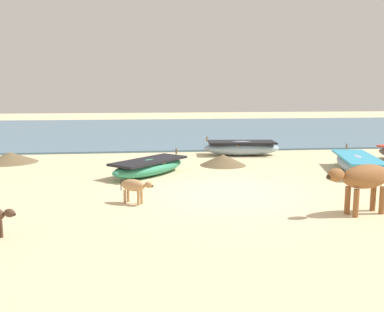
{
  "coord_description": "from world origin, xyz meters",
  "views": [
    {
      "loc": [
        -2.22,
        -10.8,
        2.65
      ],
      "look_at": [
        -0.65,
        2.48,
        0.6
      ],
      "focal_mm": 40.49,
      "sensor_mm": 36.0,
      "label": 1
    }
  ],
  "objects_px": {
    "fishing_boat_3": "(357,164)",
    "cow_adult_brown": "(364,179)",
    "fishing_boat_4": "(241,148)",
    "fishing_boat_2": "(149,167)",
    "calf_near_tan": "(134,186)"
  },
  "relations": [
    {
      "from": "fishing_boat_3",
      "to": "cow_adult_brown",
      "type": "relative_size",
      "value": 2.31
    },
    {
      "from": "fishing_boat_4",
      "to": "cow_adult_brown",
      "type": "relative_size",
      "value": 1.93
    },
    {
      "from": "fishing_boat_4",
      "to": "cow_adult_brown",
      "type": "xyz_separation_m",
      "value": [
        0.63,
        -8.61,
        0.47
      ]
    },
    {
      "from": "cow_adult_brown",
      "to": "fishing_boat_2",
      "type": "bearing_deg",
      "value": -61.16
    },
    {
      "from": "fishing_boat_2",
      "to": "fishing_boat_4",
      "type": "distance_m",
      "value": 5.38
    },
    {
      "from": "fishing_boat_2",
      "to": "calf_near_tan",
      "type": "height_order",
      "value": "fishing_boat_2"
    },
    {
      "from": "fishing_boat_3",
      "to": "fishing_boat_4",
      "type": "distance_m",
      "value": 4.99
    },
    {
      "from": "fishing_boat_3",
      "to": "cow_adult_brown",
      "type": "bearing_deg",
      "value": 168.19
    },
    {
      "from": "fishing_boat_4",
      "to": "calf_near_tan",
      "type": "distance_m",
      "value": 8.34
    },
    {
      "from": "fishing_boat_2",
      "to": "cow_adult_brown",
      "type": "relative_size",
      "value": 1.76
    },
    {
      "from": "fishing_boat_2",
      "to": "fishing_boat_3",
      "type": "xyz_separation_m",
      "value": [
        6.7,
        -0.31,
        0.02
      ]
    },
    {
      "from": "fishing_boat_2",
      "to": "fishing_boat_4",
      "type": "xyz_separation_m",
      "value": [
        3.83,
        3.77,
        0.04
      ]
    },
    {
      "from": "cow_adult_brown",
      "to": "calf_near_tan",
      "type": "distance_m",
      "value": 5.1
    },
    {
      "from": "fishing_boat_3",
      "to": "fishing_boat_4",
      "type": "height_order",
      "value": "fishing_boat_4"
    },
    {
      "from": "cow_adult_brown",
      "to": "fishing_boat_3",
      "type": "bearing_deg",
      "value": -130.15
    }
  ]
}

